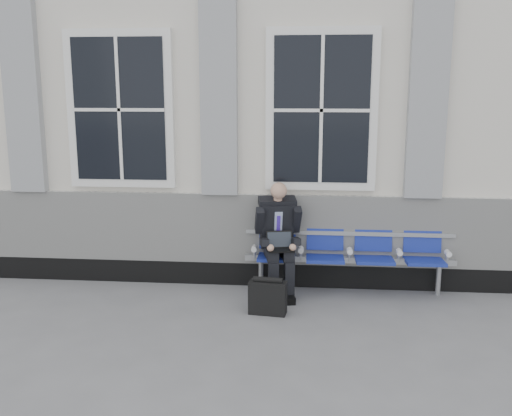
# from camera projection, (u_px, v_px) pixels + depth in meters

# --- Properties ---
(ground) EXTENTS (70.00, 70.00, 0.00)m
(ground) POSITION_uv_depth(u_px,v_px,m) (286.00, 332.00, 5.96)
(ground) COLOR slate
(ground) RESTS_ON ground
(station_building) EXTENTS (14.40, 4.40, 4.49)m
(station_building) POSITION_uv_depth(u_px,v_px,m) (295.00, 108.00, 8.90)
(station_building) COLOR silver
(station_building) RESTS_ON ground
(bench) EXTENTS (2.60, 0.47, 0.91)m
(bench) POSITION_uv_depth(u_px,v_px,m) (349.00, 249.00, 7.08)
(bench) COLOR #9EA0A3
(bench) RESTS_ON ground
(businessman) EXTENTS (0.60, 0.80, 1.40)m
(businessman) POSITION_uv_depth(u_px,v_px,m) (278.00, 234.00, 6.99)
(businessman) COLOR black
(businessman) RESTS_ON ground
(briefcase) EXTENTS (0.44, 0.23, 0.43)m
(briefcase) POSITION_uv_depth(u_px,v_px,m) (268.00, 297.00, 6.43)
(briefcase) COLOR black
(briefcase) RESTS_ON ground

